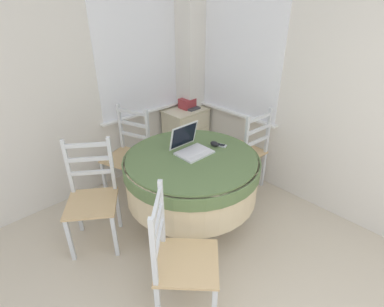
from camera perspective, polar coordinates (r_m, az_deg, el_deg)
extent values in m
cube|color=silver|center=(3.18, -32.37, 9.11)|extent=(4.55, 0.06, 2.55)
cube|color=white|center=(3.65, -10.18, 18.46)|extent=(1.10, 0.01, 1.42)
cube|color=white|center=(3.82, -9.01, 7.70)|extent=(1.18, 0.07, 0.02)
cube|color=white|center=(3.62, 9.26, 18.43)|extent=(0.01, 1.10, 1.42)
cube|color=white|center=(3.78, 8.15, 7.58)|extent=(0.07, 1.18, 0.02)
cube|color=silver|center=(4.01, -0.32, 16.61)|extent=(0.28, 0.28, 2.55)
cylinder|color=#4C3D2D|center=(3.16, -0.09, -12.80)|extent=(0.36, 0.36, 0.03)
cylinder|color=#4C3D2D|center=(2.92, -0.09, -7.17)|extent=(0.11, 0.11, 0.73)
cylinder|color=beige|center=(2.83, -0.09, -4.40)|extent=(1.23, 1.23, 0.40)
cylinder|color=#567042|center=(2.75, -0.10, -1.94)|extent=(1.25, 1.25, 0.11)
cylinder|color=#567042|center=(2.72, -0.10, -0.74)|extent=(1.20, 1.20, 0.02)
cube|color=silver|center=(2.76, 0.46, 0.14)|extent=(0.31, 0.24, 0.02)
cube|color=silver|center=(2.76, 0.24, 0.43)|extent=(0.27, 0.15, 0.00)
cube|color=silver|center=(2.80, -1.61, 3.44)|extent=(0.31, 0.07, 0.23)
cube|color=black|center=(2.80, -1.54, 3.43)|extent=(0.28, 0.06, 0.21)
ellipsoid|color=black|center=(2.90, 4.32, 1.86)|extent=(0.06, 0.10, 0.05)
cube|color=#B2B7BC|center=(2.92, 5.40, 1.59)|extent=(0.09, 0.14, 0.01)
cube|color=black|center=(2.92, 5.40, 1.69)|extent=(0.07, 0.10, 0.00)
cube|color=tan|center=(3.44, -12.45, -0.83)|extent=(0.55, 0.55, 0.02)
cube|color=silver|center=(3.55, -16.33, -4.76)|extent=(0.04, 0.04, 0.45)
cube|color=silver|center=(3.33, -11.46, -6.47)|extent=(0.04, 0.04, 0.45)
cube|color=silver|center=(3.78, -12.60, -2.04)|extent=(0.04, 0.04, 0.45)
cube|color=silver|center=(3.58, -7.85, -3.45)|extent=(0.04, 0.04, 0.45)
cube|color=silver|center=(3.56, -13.46, 5.06)|extent=(0.04, 0.04, 0.53)
cube|color=silver|center=(3.34, -8.42, 4.00)|extent=(0.04, 0.04, 0.53)
cube|color=silver|center=(3.37, -11.33, 7.70)|extent=(0.15, 0.36, 0.04)
cube|color=silver|center=(3.42, -11.11, 5.53)|extent=(0.15, 0.36, 0.04)
cube|color=silver|center=(3.47, -10.90, 3.43)|extent=(0.15, 0.36, 0.04)
cube|color=tan|center=(3.54, 9.54, 0.37)|extent=(0.45, 0.45, 0.02)
cube|color=silver|center=(3.88, 8.99, -0.82)|extent=(0.04, 0.04, 0.45)
cube|color=silver|center=(3.64, 5.07, -2.72)|extent=(0.04, 0.04, 0.45)
cube|color=silver|center=(3.69, 13.37, -2.97)|extent=(0.04, 0.04, 0.45)
cube|color=silver|center=(3.43, 9.55, -5.16)|extent=(0.04, 0.04, 0.45)
cube|color=silver|center=(3.46, 14.31, 4.26)|extent=(0.03, 0.03, 0.53)
cube|color=silver|center=(3.18, 10.27, 2.53)|extent=(0.03, 0.03, 0.53)
cube|color=silver|center=(3.24, 12.74, 6.68)|extent=(0.38, 0.04, 0.04)
cube|color=silver|center=(3.29, 12.49, 4.44)|extent=(0.38, 0.04, 0.04)
cube|color=silver|center=(3.35, 12.24, 2.28)|extent=(0.38, 0.04, 0.04)
cube|color=tan|center=(2.19, -0.90, -19.98)|extent=(0.61, 0.61, 0.02)
cube|color=silver|center=(2.49, 4.01, -20.39)|extent=(0.05, 0.05, 0.45)
cube|color=silver|center=(2.51, -5.18, -20.09)|extent=(0.05, 0.05, 0.45)
cube|color=silver|center=(1.88, -7.35, -18.34)|extent=(0.05, 0.05, 0.53)
cube|color=silver|center=(2.15, -5.78, -11.05)|extent=(0.05, 0.05, 0.53)
cube|color=silver|center=(1.88, -6.83, -9.91)|extent=(0.29, 0.28, 0.04)
cube|color=silver|center=(1.97, -6.60, -13.08)|extent=(0.29, 0.28, 0.04)
cube|color=silver|center=(2.06, -6.38, -15.97)|extent=(0.29, 0.28, 0.04)
cube|color=tan|center=(2.82, -18.56, -8.95)|extent=(0.60, 0.60, 0.02)
cube|color=silver|center=(2.86, -22.23, -15.05)|extent=(0.05, 0.05, 0.45)
cube|color=silver|center=(2.79, -14.48, -14.96)|extent=(0.05, 0.05, 0.45)
cube|color=silver|center=(3.14, -20.81, -10.39)|extent=(0.05, 0.05, 0.45)
cube|color=silver|center=(3.07, -13.87, -10.16)|extent=(0.05, 0.05, 0.45)
cube|color=silver|center=(2.87, -22.54, -2.36)|extent=(0.04, 0.04, 0.53)
cube|color=silver|center=(2.79, -15.07, -1.92)|extent=(0.04, 0.04, 0.53)
cube|color=silver|center=(2.73, -19.51, 1.52)|extent=(0.32, 0.24, 0.04)
cube|color=silver|center=(2.79, -19.05, -1.02)|extent=(0.32, 0.24, 0.04)
cube|color=silver|center=(2.86, -18.62, -3.44)|extent=(0.32, 0.24, 0.04)
cube|color=beige|center=(4.13, -1.16, 3.55)|extent=(0.54, 0.37, 0.72)
cube|color=beige|center=(3.99, -1.22, 8.33)|extent=(0.56, 0.40, 0.02)
cube|color=beige|center=(3.91, 0.71, 5.87)|extent=(0.47, 0.01, 0.20)
sphere|color=olive|center=(3.91, 0.79, 5.84)|extent=(0.02, 0.02, 0.02)
cube|color=beige|center=(4.01, 0.69, 2.72)|extent=(0.47, 0.01, 0.20)
sphere|color=olive|center=(4.00, 0.77, 2.69)|extent=(0.02, 0.02, 0.02)
cube|color=beige|center=(4.12, 0.67, -0.27)|extent=(0.47, 0.01, 0.20)
sphere|color=olive|center=(4.11, 0.74, -0.31)|extent=(0.02, 0.02, 0.02)
cube|color=#9E3338|center=(4.01, -0.91, 9.54)|extent=(0.18, 0.16, 0.13)
cube|color=#3F3F44|center=(4.02, -0.36, 8.78)|extent=(0.17, 0.22, 0.02)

